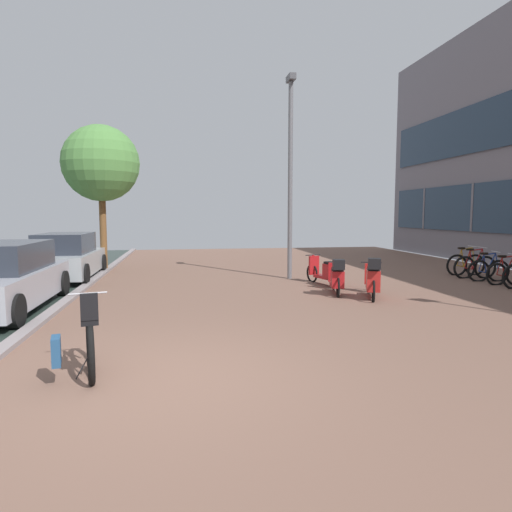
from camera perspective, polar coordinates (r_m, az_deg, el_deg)
name	(u,v)px	position (r m, az deg, el deg)	size (l,w,h in m)	color
ground	(279,375)	(5.82, 3.04, -15.14)	(21.00, 40.00, 0.13)	#293731
bicycle_foreground	(87,343)	(6.03, -21.10, -10.49)	(0.58, 1.42, 1.13)	black
bicycle_rack_05	(506,274)	(14.42, 29.79, -1.99)	(1.28, 0.48, 0.92)	black
bicycle_rack_06	(488,270)	(14.90, 27.98, -1.66)	(1.26, 0.48, 0.94)	black
bicycle_rack_07	(475,267)	(15.44, 26.57, -1.28)	(1.44, 0.48, 1.02)	black
bicycle_rack_08	(466,265)	(16.07, 25.61, -1.01)	(1.37, 0.48, 1.01)	black
scooter_near	(337,277)	(11.25, 10.45, -2.74)	(0.73, 1.65, 0.95)	black
scooter_mid	(327,272)	(12.56, 9.21, -2.06)	(0.74, 1.76, 0.85)	black
scooter_far	(373,279)	(10.87, 14.94, -2.93)	(0.90, 1.71, 1.04)	black
parked_car_near	(2,278)	(10.64, -30.18, -2.54)	(1.82, 4.22, 1.42)	#A6A5AF
parked_car_far	(67,257)	(14.86, -23.39, -0.18)	(1.80, 3.92, 1.43)	#A0A7AB
lamp_post	(290,168)	(13.72, 4.48, 11.29)	(0.20, 0.52, 6.18)	slate
street_tree	(101,164)	(16.68, -19.51, 11.22)	(2.67, 2.67, 5.13)	brown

